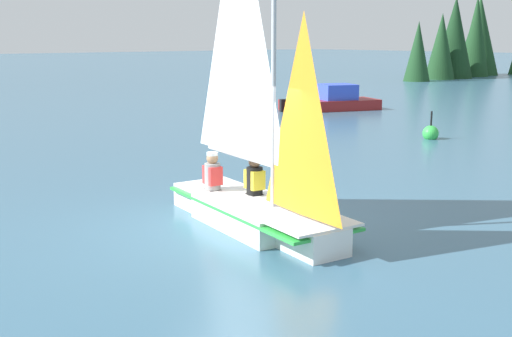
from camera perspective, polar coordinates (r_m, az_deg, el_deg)
ground_plane at (r=11.37m, az=-0.00°, el=-5.17°), size 260.00×260.00×0.00m
sailboat_main at (r=11.19m, az=-0.13°, el=-0.77°), size 1.90×4.41×6.01m
sailor_helm at (r=11.75m, az=-0.13°, el=-1.44°), size 0.34×0.37×1.16m
sailor_crew at (r=12.15m, az=-3.88°, el=-1.04°), size 0.34×0.37×1.16m
motorboat_distant at (r=30.00m, az=6.74°, el=5.98°), size 4.79×3.21×1.17m
treeline_shore at (r=58.84m, az=18.64°, el=10.87°), size 17.37×5.56×6.91m
buoy_marker at (r=21.91m, az=15.26°, el=3.05°), size 0.53×0.53×1.00m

